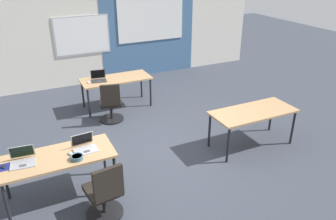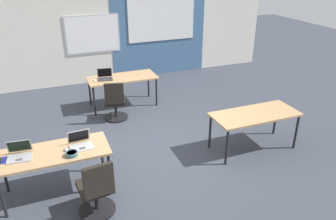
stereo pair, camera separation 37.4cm
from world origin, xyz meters
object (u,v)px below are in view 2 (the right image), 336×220
Objects in this scene: desk_near_left at (54,155)px; chair_near_left_inner at (97,192)px; desk_near_right at (255,116)px; desk_far_center at (122,79)px; laptop_near_left_end at (19,154)px; mouse_near_left_end at (1,160)px; laptop_far_left at (105,77)px; chair_far_left at (115,104)px; mouse_far_left at (95,80)px; mouse_near_left_inner at (66,150)px; laptop_near_left_inner at (80,143)px; snack_bowl at (72,154)px.

chair_near_left_inner is (0.47, -0.71, -0.28)m from desk_near_left.
desk_far_center is at bearing 122.01° from desk_near_right.
laptop_near_left_end reaches higher than chair_near_left_inner.
mouse_near_left_end is at bearing 178.24° from desk_near_left.
chair_far_left is (0.04, -0.71, -0.39)m from laptop_far_left.
desk_far_center is 3.53m from laptop_near_left_end.
mouse_far_left is 0.81m from chair_far_left.
laptop_far_left reaches higher than mouse_near_left_inner.
desk_near_right is 4.47× the size of laptop_near_left_end.
laptop_near_left_end reaches higher than mouse_near_left_end.
mouse_far_left is (-0.25, -0.05, -0.03)m from laptop_far_left.
laptop_near_left_inner reaches higher than desk_far_center.
laptop_near_left_end is at bearing 174.29° from laptop_near_left_inner.
chair_far_left is 2.80m from laptop_near_left_end.
mouse_far_left is 0.11× the size of chair_near_left_inner.
mouse_near_left_inner reaches higher than desk_near_left.
desk_near_left is at bearing -122.01° from desk_far_center.
snack_bowl is (-1.11, -3.02, -0.01)m from laptop_far_left.
desk_near_right and desk_far_center have the same top height.
desk_near_left is 0.90m from chair_near_left_inner.
chair_near_left_inner is (-1.28, -3.51, -0.28)m from desk_far_center.
laptop_near_left_end is at bearing 160.84° from snack_bowl.
laptop_far_left is at bearing 11.47° from mouse_far_left.
snack_bowl is at bearing -13.68° from mouse_near_left_end.
chair_far_left is 2.97m from mouse_near_left_end.
chair_far_left is (-2.10, 2.10, -0.28)m from desk_near_right.
laptop_near_left_inner is 0.27m from snack_bowl.
laptop_near_left_end reaches higher than chair_far_left.
laptop_near_left_end is (-1.84, -2.07, 0.39)m from chair_far_left.
snack_bowl is at bearing -69.62° from mouse_near_left_inner.
laptop_near_left_end is (-0.45, 0.03, 0.11)m from desk_near_left.
mouse_far_left is 2.96m from mouse_near_left_inner.
desk_near_left is 0.20m from mouse_near_left_inner.
desk_near_right is 4.33× the size of laptop_far_left.
chair_near_left_inner is (0.07, -0.72, -0.39)m from laptop_near_left_inner.
desk_near_left and desk_near_right have the same top height.
desk_far_center is 1.74× the size of chair_near_left_inner.
laptop_near_left_inner reaches higher than chair_far_left.
snack_bowl is at bearing 77.01° from chair_far_left.
mouse_near_left_inner is (-3.32, -0.04, 0.08)m from desk_near_right.
laptop_far_left is 3.59× the size of mouse_far_left.
desk_far_center is 0.41m from laptop_far_left.
mouse_near_left_inner reaches higher than desk_far_center.
desk_near_right is 4.54× the size of laptop_near_left_inner.
chair_far_left is 1.00× the size of chair_near_left_inner.
chair_near_left_inner is at bearing -166.85° from desk_near_right.
chair_far_left is at bearing 56.42° from desk_near_left.
laptop_near_left_inner is 0.38× the size of chair_near_left_inner.
chair_near_left_inner is 1.24m from laptop_near_left_end.
laptop_far_left is 3.47m from mouse_near_left_end.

